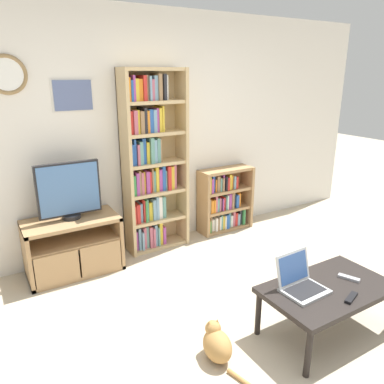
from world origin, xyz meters
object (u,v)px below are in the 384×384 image
object	(u,v)px
television	(69,191)
remote_far_from_laptop	(351,298)
coffee_table	(328,291)
bookshelf_short	(223,201)
tv_stand	(74,246)
cat	(217,344)
remote_near_laptop	(349,278)
bookshelf_tall	(151,163)
laptop	(300,281)

from	to	relation	value
television	remote_far_from_laptop	distance (m)	2.62
coffee_table	bookshelf_short	bearing A→B (deg)	76.48
tv_stand	remote_far_from_laptop	world-z (taller)	tv_stand
television	cat	world-z (taller)	television
remote_near_laptop	bookshelf_short	bearing A→B (deg)	59.16
tv_stand	remote_near_laptop	distance (m)	2.55
bookshelf_tall	bookshelf_short	world-z (taller)	bookshelf_tall
bookshelf_tall	coffee_table	bearing A→B (deg)	-76.66
coffee_table	cat	distance (m)	0.93
tv_stand	cat	bearing A→B (deg)	-72.48
tv_stand	bookshelf_tall	size ratio (longest dim) A/B	0.46
bookshelf_short	cat	world-z (taller)	bookshelf_short
laptop	remote_far_from_laptop	distance (m)	0.36
coffee_table	remote_near_laptop	world-z (taller)	remote_near_laptop
television	cat	size ratio (longest dim) A/B	1.15
bookshelf_tall	remote_near_laptop	world-z (taller)	bookshelf_tall
remote_near_laptop	remote_far_from_laptop	distance (m)	0.28
remote_near_laptop	remote_far_from_laptop	xyz separation A→B (m)	(-0.22, -0.18, 0.00)
bookshelf_tall	remote_far_from_laptop	distance (m)	2.39
television	laptop	world-z (taller)	television
tv_stand	remote_far_from_laptop	bearing A→B (deg)	-56.08
coffee_table	remote_near_laptop	size ratio (longest dim) A/B	6.06
remote_far_from_laptop	laptop	bearing A→B (deg)	-161.26
bookshelf_short	remote_near_laptop	bearing A→B (deg)	-97.51
television	coffee_table	distance (m)	2.47
remote_near_laptop	cat	size ratio (longest dim) A/B	0.31
tv_stand	bookshelf_short	bearing A→B (deg)	4.06
bookshelf_tall	remote_near_laptop	xyz separation A→B (m)	(0.71, -2.08, -0.58)
bookshelf_tall	bookshelf_short	distance (m)	1.17
bookshelf_short	remote_far_from_laptop	size ratio (longest dim) A/B	4.86
bookshelf_tall	coffee_table	xyz separation A→B (m)	(0.49, -2.07, -0.64)
bookshelf_short	coffee_table	world-z (taller)	bookshelf_short
bookshelf_short	coffee_table	distance (m)	2.13
television	coffee_table	size ratio (longest dim) A/B	0.60
cat	bookshelf_tall	bearing A→B (deg)	87.02
tv_stand	television	distance (m)	0.57
tv_stand	laptop	bearing A→B (deg)	-56.75
laptop	remote_near_laptop	size ratio (longest dim) A/B	2.01
bookshelf_tall	laptop	size ratio (longest dim) A/B	6.03
coffee_table	laptop	size ratio (longest dim) A/B	3.01
laptop	remote_near_laptop	world-z (taller)	laptop
coffee_table	cat	bearing A→B (deg)	167.15
tv_stand	remote_far_from_laptop	size ratio (longest dim) A/B	5.50
coffee_table	remote_near_laptop	bearing A→B (deg)	-1.96
laptop	remote_far_from_laptop	size ratio (longest dim) A/B	2.00
remote_far_from_laptop	coffee_table	bearing A→B (deg)	163.33
remote_far_from_laptop	cat	bearing A→B (deg)	-133.23
television	coffee_table	world-z (taller)	television
bookshelf_short	laptop	world-z (taller)	bookshelf_short
bookshelf_short	remote_near_laptop	size ratio (longest dim) A/B	4.90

